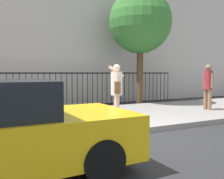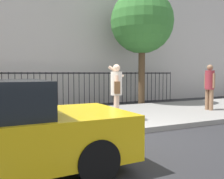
# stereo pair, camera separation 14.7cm
# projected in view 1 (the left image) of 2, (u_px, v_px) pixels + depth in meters

# --- Properties ---
(ground_plane) EXTENTS (60.00, 60.00, 0.00)m
(ground_plane) POSITION_uv_depth(u_px,v_px,m) (131.00, 135.00, 6.26)
(ground_plane) COLOR #28282B
(sidewalk) EXTENTS (28.00, 4.40, 0.15)m
(sidewalk) POSITION_uv_depth(u_px,v_px,m) (96.00, 118.00, 8.21)
(sidewalk) COLOR gray
(sidewalk) RESTS_ON ground
(building_facade) EXTENTS (28.00, 4.00, 10.30)m
(building_facade) POSITION_uv_depth(u_px,v_px,m) (49.00, 6.00, 13.48)
(building_facade) COLOR #BCB7B2
(building_facade) RESTS_ON ground
(iron_fence) EXTENTS (12.03, 0.04, 1.60)m
(iron_fence) POSITION_uv_depth(u_px,v_px,m) (64.00, 85.00, 11.44)
(iron_fence) COLOR black
(iron_fence) RESTS_ON ground
(pedestrian_on_phone) EXTENTS (0.55, 0.72, 1.66)m
(pedestrian_on_phone) POSITION_uv_depth(u_px,v_px,m) (117.00, 88.00, 7.34)
(pedestrian_on_phone) COLOR beige
(pedestrian_on_phone) RESTS_ON sidewalk
(pedestrian_walking) EXTENTS (0.34, 0.49, 1.73)m
(pedestrian_walking) POSITION_uv_depth(u_px,v_px,m) (208.00, 84.00, 9.58)
(pedestrian_walking) COLOR #936B4C
(pedestrian_walking) RESTS_ON sidewalk
(street_tree_near) EXTENTS (2.93, 2.93, 5.41)m
(street_tree_near) POSITION_uv_depth(u_px,v_px,m) (140.00, 22.00, 11.69)
(street_tree_near) COLOR #4C3823
(street_tree_near) RESTS_ON ground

